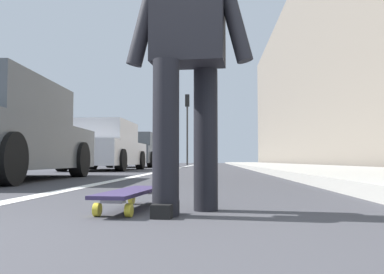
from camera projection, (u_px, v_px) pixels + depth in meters
ground_plane at (201, 171)px, 11.16m from camera, size 80.00×80.00×0.00m
lane_stripe_white at (188, 166)px, 21.19m from camera, size 52.00×0.16×0.01m
sidewalk_curb at (273, 166)px, 18.96m from camera, size 52.00×3.20×0.12m
building_facade at (305, 74)px, 23.11m from camera, size 40.00×1.20×10.46m
skateboard at (131, 194)px, 2.37m from camera, size 0.85×0.28×0.11m
skater_person at (188, 44)px, 2.25m from camera, size 0.45×0.72×1.64m
parked_car_mid at (105, 147)px, 12.18m from camera, size 4.22×1.90×1.46m
parked_car_far at (137, 151)px, 17.99m from camera, size 4.15×2.01×1.49m
traffic_light at (187, 117)px, 26.85m from camera, size 0.33×0.28×4.69m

